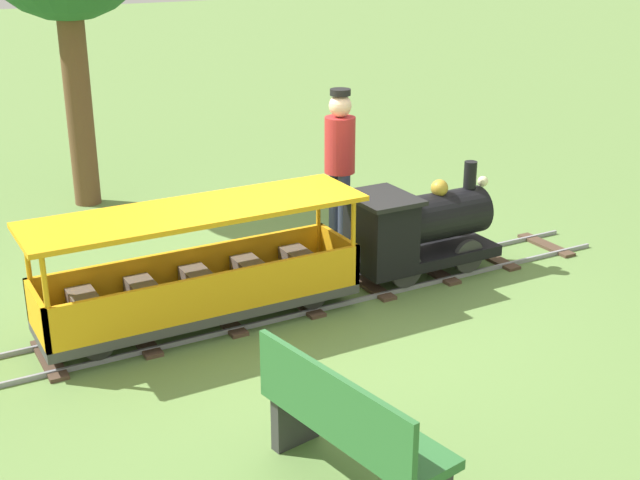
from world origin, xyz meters
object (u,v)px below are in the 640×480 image
object	(u,v)px
passenger_car	(200,278)
park_bench	(349,428)
conductor_person	(340,157)
locomotive	(417,228)

from	to	relation	value
passenger_car	park_bench	distance (m)	2.42
conductor_person	park_bench	size ratio (longest dim) A/B	1.20
locomotive	park_bench	bearing A→B (deg)	-42.08
park_bench	passenger_car	bearing A→B (deg)	178.38
conductor_person	passenger_car	bearing A→B (deg)	-62.25
park_bench	conductor_person	bearing A→B (deg)	150.31
conductor_person	park_bench	world-z (taller)	conductor_person
locomotive	park_bench	world-z (taller)	locomotive
passenger_car	conductor_person	xyz separation A→B (m)	(-0.99, 1.87, 0.53)
locomotive	passenger_car	xyz separation A→B (m)	(0.00, -2.12, -0.06)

